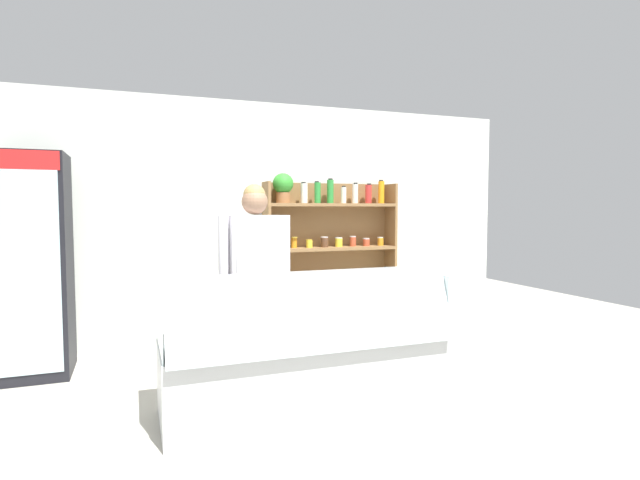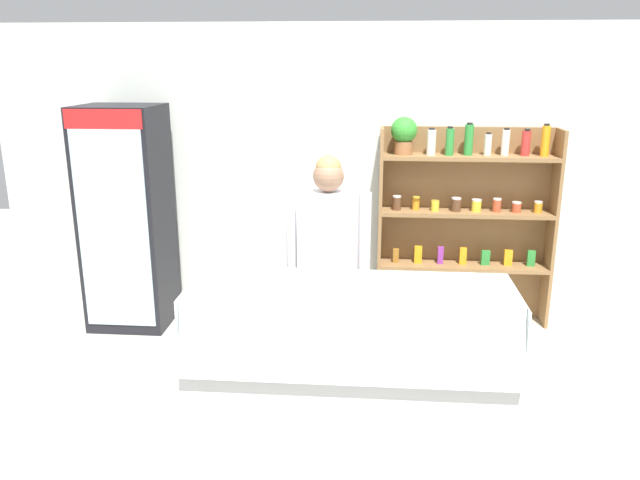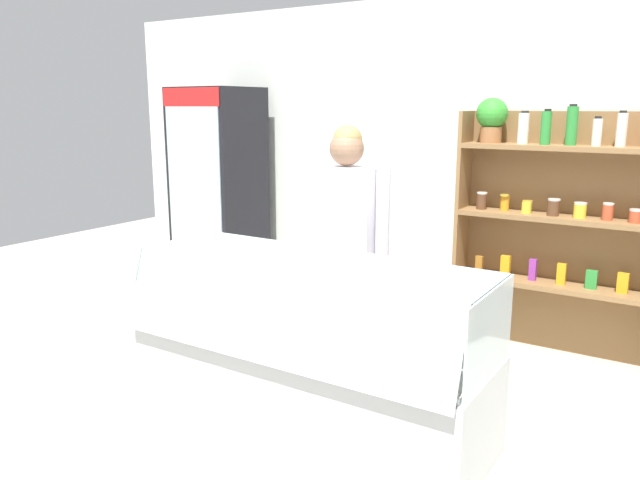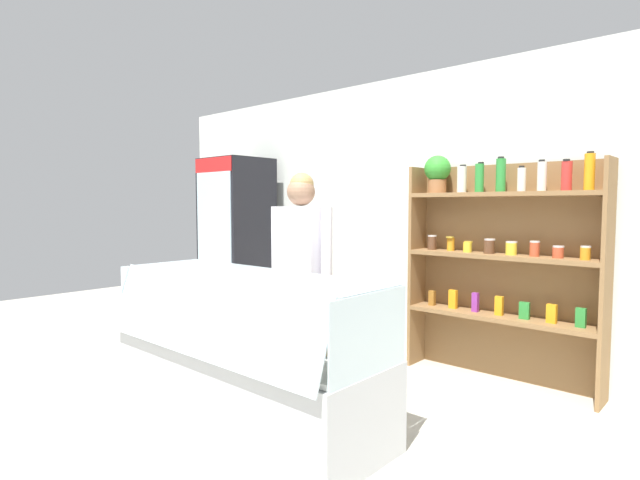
% 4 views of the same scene
% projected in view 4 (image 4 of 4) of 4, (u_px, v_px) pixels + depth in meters
% --- Properties ---
extents(ground_plane, '(12.00, 12.00, 0.00)m').
position_uv_depth(ground_plane, '(228.00, 423.00, 3.35)').
color(ground_plane, '#B7B2A3').
extents(back_wall, '(6.80, 0.10, 2.70)m').
position_uv_depth(back_wall, '(407.00, 216.00, 4.91)').
color(back_wall, silver).
rests_on(back_wall, ground).
extents(drinks_fridge, '(0.70, 0.66, 2.00)m').
position_uv_depth(drinks_fridge, '(237.00, 244.00, 5.88)').
color(drinks_fridge, black).
rests_on(drinks_fridge, ground).
extents(shelving_unit, '(1.57, 0.29, 1.90)m').
position_uv_depth(shelving_unit, '(497.00, 253.00, 4.12)').
color(shelving_unit, olive).
rests_on(shelving_unit, ground).
extents(deli_display_case, '(2.08, 0.78, 1.01)m').
position_uv_depth(deli_display_case, '(245.00, 376.00, 3.36)').
color(deli_display_case, silver).
rests_on(deli_display_case, ground).
extents(shop_clerk, '(0.63, 0.25, 1.72)m').
position_uv_depth(shop_clerk, '(301.00, 260.00, 3.99)').
color(shop_clerk, '#383D51').
rests_on(shop_clerk, ground).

